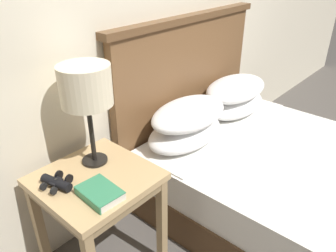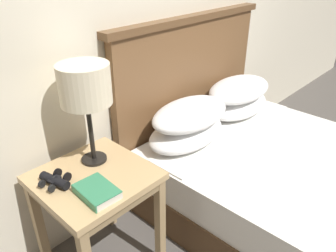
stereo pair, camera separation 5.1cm
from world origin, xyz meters
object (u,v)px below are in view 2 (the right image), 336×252
nightstand (96,189)px  book_on_nightstand (97,192)px  binoculars_pair (55,180)px  bed (285,178)px  table_lamp (85,87)px

nightstand → book_on_nightstand: 0.19m
book_on_nightstand → binoculars_pair: size_ratio=1.25×
book_on_nightstand → binoculars_pair: (-0.09, 0.21, 0.00)m
binoculars_pair → nightstand: bearing=-22.3°
nightstand → binoculars_pair: bearing=157.7°
nightstand → binoculars_pair: binoculars_pair is taller
bed → table_lamp: (-0.99, 0.64, 0.74)m
nightstand → bed: (1.07, -0.54, -0.24)m
nightstand → binoculars_pair: 0.21m
bed → book_on_nightstand: (-1.15, 0.40, 0.35)m
bed → binoculars_pair: bearing=153.8°
bed → table_lamp: bed is taller
bed → book_on_nightstand: size_ratio=9.35×
bed → binoculars_pair: 1.42m
bed → book_on_nightstand: 1.26m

